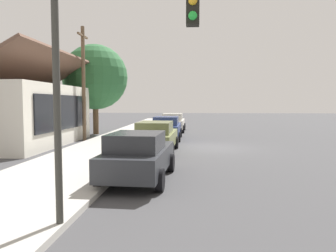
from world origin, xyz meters
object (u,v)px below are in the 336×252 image
shade_tree (95,77)px  utility_pole_wooden (84,81)px  car_charcoal (139,156)px  car_olive (156,137)px  car_navy (167,128)px  fire_hydrant_red (151,129)px  car_ivory (173,122)px  traffic_light_main (110,52)px

shade_tree → utility_pole_wooden: bearing=-172.9°
car_charcoal → car_olive: bearing=3.8°
car_navy → fire_hydrant_red: size_ratio=6.65×
car_charcoal → utility_pole_wooden: (10.75, 5.46, 3.11)m
car_ivory → fire_hydrant_red: (-3.23, 1.49, -0.32)m
car_navy → traffic_light_main: size_ratio=0.91×
car_navy → traffic_light_main: bearing=-179.4°
utility_pole_wooden → car_olive: bearing=-132.3°
shade_tree → car_olive: bearing=-147.4°
car_charcoal → shade_tree: 16.67m
car_charcoal → fire_hydrant_red: bearing=8.5°
shade_tree → fire_hydrant_red: size_ratio=10.02×
car_charcoal → car_ivory: (17.86, -0.03, 0.00)m
car_navy → utility_pole_wooden: utility_pole_wooden is taller
traffic_light_main → car_olive: bearing=1.7°
utility_pole_wooden → car_navy: bearing=-79.4°
car_charcoal → car_navy: size_ratio=0.94×
car_navy → fire_hydrant_red: 3.22m
traffic_light_main → fire_hydrant_red: 19.24m
car_charcoal → car_olive: same height
car_olive → car_navy: size_ratio=1.03×
car_charcoal → shade_tree: shade_tree is taller
traffic_light_main → car_navy: bearing=0.8°
car_ivory → traffic_light_main: traffic_light_main is taller
shade_tree → traffic_light_main: shade_tree is taller
car_charcoal → fire_hydrant_red: car_charcoal is taller
car_olive → car_navy: (5.90, -0.06, -0.00)m
shade_tree → utility_pole_wooden: (-4.36, -0.54, -0.60)m
car_navy → car_ivory: same height
car_olive → shade_tree: bearing=34.0°
car_ivory → traffic_light_main: 22.33m
traffic_light_main → fire_hydrant_red: size_ratio=7.32×
car_navy → fire_hydrant_red: bearing=26.2°
car_charcoal → car_olive: (5.86, 0.10, 0.00)m
car_olive → car_ivory: (12.00, -0.13, -0.00)m
car_olive → fire_hydrant_red: (8.77, 1.36, -0.32)m
car_ivory → shade_tree: 7.60m
traffic_light_main → car_ivory: bearing=0.4°
car_ivory → shade_tree: shade_tree is taller
car_olive → fire_hydrant_red: car_olive is taller
car_olive → shade_tree: (9.24, 5.90, 3.71)m
car_olive → shade_tree: size_ratio=0.68×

